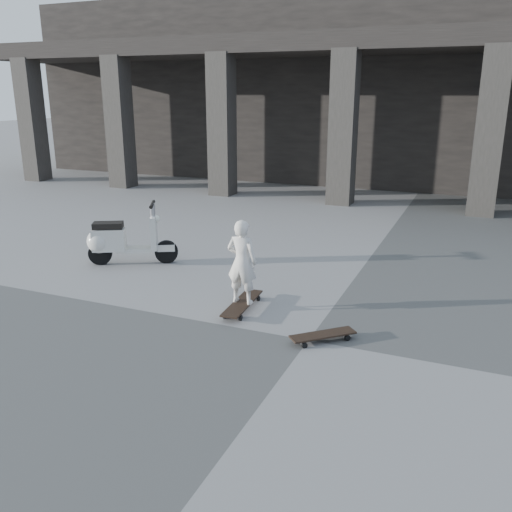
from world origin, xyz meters
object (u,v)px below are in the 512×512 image
at_px(longboard, 242,304).
at_px(skateboard_spare, 323,335).
at_px(scooter, 117,240).
at_px(child, 242,262).

distance_m(longboard, skateboard_spare, 1.44).
height_order(skateboard_spare, scooter, scooter).
xyz_separation_m(skateboard_spare, child, (-1.33, 0.54, 0.63)).
xyz_separation_m(longboard, skateboard_spare, (1.33, -0.54, -0.01)).
bearing_deg(scooter, skateboard_spare, -48.60).
bearing_deg(skateboard_spare, scooter, 116.17).
bearing_deg(scooter, child, -47.94).
height_order(child, scooter, child).
xyz_separation_m(skateboard_spare, scooter, (-4.24, 1.60, 0.36)).
relative_size(child, scooter, 0.82).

